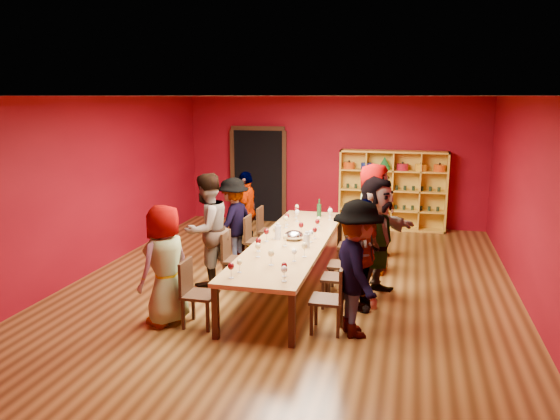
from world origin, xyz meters
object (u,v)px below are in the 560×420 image
object	(u,v)px
person_left_0	(165,265)
spittoon_bowl	(294,235)
wine_bottle	(319,210)
shelving_unit	(393,186)
person_right_0	(358,269)
chair_person_right_0	(333,295)
person_left_2	(207,230)
person_right_1	(362,255)
chair_person_right_1	(342,274)
chair_person_right_4	(360,230)
person_right_4	(383,216)
chair_person_left_2	(233,256)
chair_person_left_4	(266,227)
chair_person_right_3	(355,243)
chair_person_left_3	(254,238)
tasting_table	(292,243)
chair_person_left_0	(194,290)
person_left_4	(247,212)
person_right_2	(376,237)
person_right_3	(373,218)
chair_person_right_2	(348,261)
person_left_3	(233,221)

from	to	relation	value
person_left_0	spittoon_bowl	xyz separation A→B (m)	(1.34, 1.87, 0.01)
wine_bottle	shelving_unit	bearing A→B (deg)	63.34
person_right_0	chair_person_right_0	bearing A→B (deg)	67.26
person_left_2	person_right_1	bearing A→B (deg)	102.73
chair_person_right_1	spittoon_bowl	xyz separation A→B (m)	(-0.88, 0.76, 0.32)
chair_person_right_4	person_right_4	xyz separation A→B (m)	(0.42, 0.00, 0.30)
chair_person_left_2	chair_person_left_4	xyz separation A→B (m)	(0.00, 2.00, 0.00)
chair_person_right_3	chair_person_left_2	bearing A→B (deg)	-144.79
chair_person_left_3	chair_person_right_3	size ratio (longest dim) A/B	1.00
person_right_1	tasting_table	bearing A→B (deg)	81.74
chair_person_right_0	chair_person_right_1	size ratio (longest dim) A/B	1.00
person_right_4	chair_person_left_0	bearing A→B (deg)	165.88
person_right_0	chair_person_right_1	bearing A→B (deg)	-4.32
chair_person_right_0	person_left_0	bearing A→B (deg)	-174.27
person_left_0	spittoon_bowl	size ratio (longest dim) A/B	5.37
person_left_4	person_right_2	bearing A→B (deg)	52.40
chair_person_right_4	person_right_4	world-z (taller)	person_right_4
chair_person_left_3	spittoon_bowl	size ratio (longest dim) A/B	2.95
person_left_2	person_right_1	distance (m)	2.56
person_left_2	person_right_3	size ratio (longest dim) A/B	0.96
chair_person_left_3	chair_person_left_0	bearing A→B (deg)	-90.00
chair_person_right_3	chair_person_right_4	distance (m)	0.91
chair_person_left_0	person_left_2	bearing A→B (deg)	104.92
chair_person_left_2	spittoon_bowl	world-z (taller)	spittoon_bowl
person_left_4	chair_person_right_3	bearing A→B (deg)	69.67
tasting_table	chair_person_right_2	size ratio (longest dim) A/B	5.06
person_left_3	wine_bottle	world-z (taller)	person_left_3
tasting_table	chair_person_left_4	world-z (taller)	chair_person_left_4
person_left_0	chair_person_left_2	distance (m)	1.67
person_left_3	person_right_3	distance (m)	2.49
chair_person_right_2	person_right_2	size ratio (longest dim) A/B	0.48
chair_person_right_2	person_right_2	world-z (taller)	person_right_2
shelving_unit	spittoon_bowl	world-z (taller)	shelving_unit
chair_person_left_2	person_left_2	distance (m)	0.59
chair_person_left_0	person_left_3	bearing A→B (deg)	97.76
chair_person_left_3	chair_person_right_3	bearing A→B (deg)	3.23
person_left_2	person_right_4	xyz separation A→B (m)	(2.66, 2.20, -0.11)
tasting_table	person_right_3	xyz separation A→B (m)	(1.20, 1.04, 0.24)
chair_person_right_0	chair_person_right_3	xyz separation A→B (m)	(0.00, 2.66, 0.00)
chair_person_left_4	chair_person_left_0	bearing A→B (deg)	-90.00
chair_person_right_2	person_right_2	distance (m)	0.60
chair_person_right_4	spittoon_bowl	size ratio (longest dim) A/B	2.95
chair_person_right_1	person_right_1	bearing A→B (deg)	0.00
person_left_0	person_left_4	distance (m)	3.60
shelving_unit	person_left_2	xyz separation A→B (m)	(-2.73, -4.56, -0.08)
person_left_4	chair_person_right_1	size ratio (longest dim) A/B	1.77
chair_person_left_2	chair_person_left_3	world-z (taller)	same
person_left_0	chair_person_left_4	bearing A→B (deg)	-165.07
spittoon_bowl	chair_person_left_0	bearing A→B (deg)	-116.62
chair_person_left_0	chair_person_left_3	xyz separation A→B (m)	(0.00, 2.78, 0.00)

